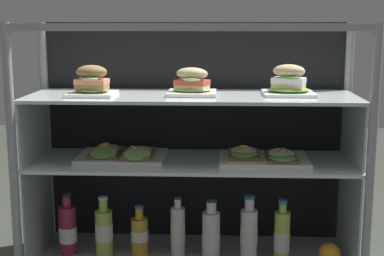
{
  "coord_description": "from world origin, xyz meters",
  "views": [
    {
      "loc": [
        0.1,
        -2.15,
        0.95
      ],
      "look_at": [
        0.0,
        0.0,
        0.55
      ],
      "focal_mm": 53.4,
      "sensor_mm": 36.0,
      "label": 1
    }
  ],
  "objects": [
    {
      "name": "juice_bottle_near_post",
      "position": [
        0.35,
        -0.02,
        0.13
      ],
      "size": [
        0.06,
        0.06,
        0.24
      ],
      "color": "#B7D753",
      "rests_on": "case_base_deck"
    },
    {
      "name": "plated_roll_sandwich_left_of_center",
      "position": [
        -0.37,
        -0.04,
        0.72
      ],
      "size": [
        0.17,
        0.17,
        0.12
      ],
      "color": "white",
      "rests_on": "shelf_upper_glass"
    },
    {
      "name": "juice_bottle_back_left",
      "position": [
        -0.5,
        -0.01,
        0.13
      ],
      "size": [
        0.07,
        0.07,
        0.25
      ],
      "color": "maroon",
      "rests_on": "case_base_deck"
    },
    {
      "name": "juice_bottle_front_middle",
      "position": [
        -0.21,
        -0.01,
        0.11
      ],
      "size": [
        0.07,
        0.07,
        0.2
      ],
      "color": "gold",
      "rests_on": "case_base_deck"
    },
    {
      "name": "juice_bottle_front_left_end",
      "position": [
        0.23,
        -0.02,
        0.14
      ],
      "size": [
        0.07,
        0.07,
        0.25
      ],
      "color": "white",
      "rests_on": "case_base_deck"
    },
    {
      "name": "shelf_upper_glass",
      "position": [
        0.0,
        0.0,
        0.67
      ],
      "size": [
        1.25,
        0.39,
        0.01
      ],
      "primitive_type": "cube",
      "color": "silver",
      "rests_on": "riser_upper_tier"
    },
    {
      "name": "riser_lower_tier",
      "position": [
        0.0,
        0.0,
        0.22
      ],
      "size": [
        1.23,
        0.37,
        0.38
      ],
      "color": "silver",
      "rests_on": "case_base_deck"
    },
    {
      "name": "shelf_lower_glass",
      "position": [
        0.0,
        0.0,
        0.42
      ],
      "size": [
        1.25,
        0.39,
        0.01
      ],
      "primitive_type": "cube",
      "color": "silver",
      "rests_on": "riser_lower_tier"
    },
    {
      "name": "open_sandwich_tray_center",
      "position": [
        0.28,
        -0.01,
        0.44
      ],
      "size": [
        0.34,
        0.27,
        0.06
      ],
      "color": "white",
      "rests_on": "shelf_lower_glass"
    },
    {
      "name": "juice_bottle_front_second",
      "position": [
        0.08,
        -0.03,
        0.13
      ],
      "size": [
        0.07,
        0.07,
        0.25
      ],
      "color": "silver",
      "rests_on": "case_base_deck"
    },
    {
      "name": "plated_roll_sandwich_mid_right",
      "position": [
        0.0,
        -0.0,
        0.72
      ],
      "size": [
        0.18,
        0.18,
        0.1
      ],
      "color": "white",
      "rests_on": "shelf_upper_glass"
    },
    {
      "name": "juice_bottle_front_fourth",
      "position": [
        -0.06,
        0.0,
        0.13
      ],
      "size": [
        0.06,
        0.06,
        0.25
      ],
      "color": "white",
      "rests_on": "case_base_deck"
    },
    {
      "name": "case_frame",
      "position": [
        0.0,
        0.13,
        0.51
      ],
      "size": [
        1.3,
        0.44,
        0.95
      ],
      "color": "gray",
      "rests_on": "ground"
    },
    {
      "name": "riser_upper_tier",
      "position": [
        0.0,
        0.0,
        0.54
      ],
      "size": [
        1.23,
        0.37,
        0.24
      ],
      "color": "silver",
      "rests_on": "shelf_lower_glass"
    },
    {
      "name": "juice_bottle_back_center",
      "position": [
        -0.35,
        -0.02,
        0.13
      ],
      "size": [
        0.07,
        0.07,
        0.24
      ],
      "color": "#AECA52",
      "rests_on": "case_base_deck"
    },
    {
      "name": "open_sandwich_tray_near_right_corner",
      "position": [
        -0.28,
        0.02,
        0.44
      ],
      "size": [
        0.34,
        0.26,
        0.06
      ],
      "color": "white",
      "rests_on": "shelf_lower_glass"
    },
    {
      "name": "plated_roll_sandwich_mid_left",
      "position": [
        0.37,
        0.01,
        0.72
      ],
      "size": [
        0.19,
        0.19,
        0.12
      ],
      "color": "white",
      "rests_on": "shelf_upper_glass"
    },
    {
      "name": "orange_fruit_beside_bottles",
      "position": [
        0.53,
        -0.07,
        0.08
      ],
      "size": [
        0.08,
        0.08,
        0.08
      ],
      "primitive_type": "sphere",
      "color": "orange",
      "rests_on": "case_base_deck"
    }
  ]
}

